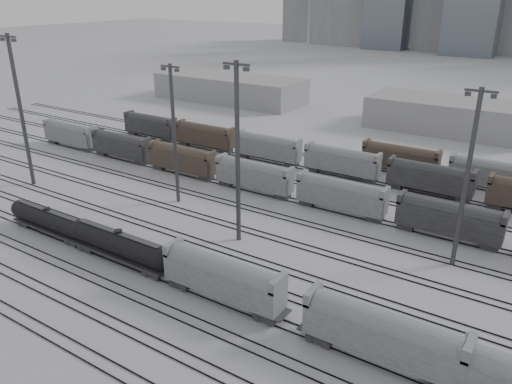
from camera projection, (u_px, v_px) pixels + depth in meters
The scene contains 14 objects.
ground at pixel (173, 287), 61.45m from camera, with size 900.00×900.00×0.00m, color silver.
tracks at pixel (251, 233), 75.02m from camera, with size 220.00×71.50×0.16m.
tank_car_a at pixel (49, 220), 74.05m from camera, with size 16.54×2.76×4.09m.
tank_car_b at pixel (120, 244), 66.33m from camera, with size 18.27×3.05×4.52m.
hopper_car_a at pixel (223, 276), 57.39m from camera, with size 15.57×3.09×5.57m.
hopper_car_b at pixel (383, 333), 47.72m from camera, with size 15.91×3.16×5.69m.
light_mast_a at pixel (20, 108), 88.87m from camera, with size 4.36×0.70×27.27m.
light_mast_b at pixel (174, 132), 81.82m from camera, with size 3.74×0.60×23.39m.
light_mast_c at pixel (237, 151), 68.11m from camera, with size 4.11×0.66×25.72m.
light_mast_d at pixel (467, 177), 61.88m from camera, with size 3.77×0.60×23.59m.
bg_string_near at pixel (341, 196), 81.22m from camera, with size 151.00×3.00×5.60m.
bg_string_mid at pixel (430, 179), 88.61m from camera, with size 151.00×3.00×5.60m.
warehouse_left at pixel (229, 88), 164.04m from camera, with size 50.00×18.00×8.00m, color gray.
warehouse_mid at pixel (449, 115), 128.72m from camera, with size 40.00×18.00×8.00m, color gray.
Camera 1 is at (37.20, -38.45, 34.01)m, focal length 35.00 mm.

